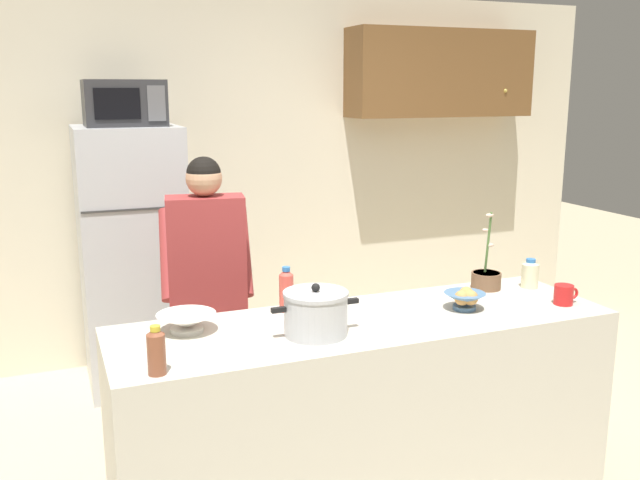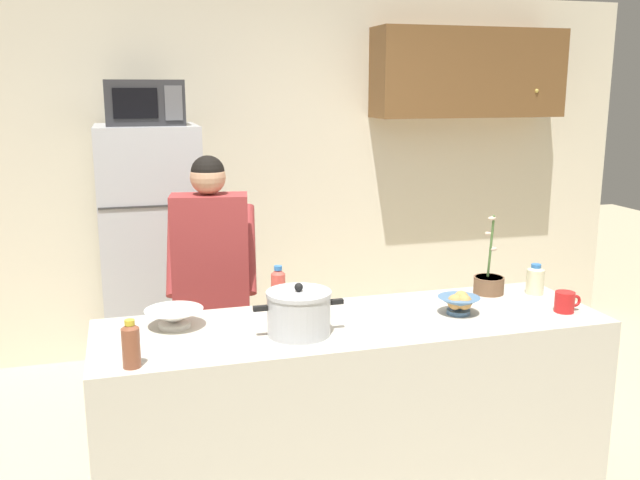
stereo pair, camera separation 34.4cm
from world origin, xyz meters
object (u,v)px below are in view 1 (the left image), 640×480
(refrigerator, at_px, (133,258))
(cooking_pot, at_px, (316,313))
(bottle_near_edge, at_px, (286,290))
(coffee_mug, at_px, (564,295))
(microwave, at_px, (124,103))
(potted_orchid, at_px, (486,277))
(bottle_mid_counter, at_px, (156,351))
(bottle_far_corner, at_px, (530,274))
(empty_bowl, at_px, (186,321))
(person_near_pot, at_px, (207,271))
(bread_bowl, at_px, (465,299))

(refrigerator, relative_size, cooking_pot, 4.42)
(cooking_pot, distance_m, bottle_near_edge, 0.34)
(coffee_mug, bearing_deg, microwave, 131.62)
(cooking_pot, relative_size, potted_orchid, 0.96)
(bottle_mid_counter, relative_size, bottle_far_corner, 1.21)
(bottle_near_edge, xyz_separation_m, bottle_far_corner, (1.29, -0.10, -0.03))
(microwave, distance_m, cooking_pot, 2.15)
(bottle_far_corner, distance_m, potted_orchid, 0.23)
(refrigerator, relative_size, empty_bowl, 6.76)
(person_near_pot, distance_m, potted_orchid, 1.45)
(microwave, distance_m, empty_bowl, 1.90)
(coffee_mug, bearing_deg, cooking_pot, 177.68)
(microwave, xyz_separation_m, potted_orchid, (1.57, -1.62, -0.86))
(bottle_near_edge, height_order, bottle_mid_counter, bottle_near_edge)
(cooking_pot, height_order, bottle_mid_counter, cooking_pot)
(bottle_far_corner, bearing_deg, microwave, 136.67)
(microwave, relative_size, bottle_mid_counter, 2.62)
(microwave, relative_size, cooking_pot, 1.25)
(person_near_pot, height_order, bottle_far_corner, person_near_pot)
(bottle_far_corner, height_order, potted_orchid, potted_orchid)
(microwave, bearing_deg, cooking_pot, -75.23)
(refrigerator, distance_m, potted_orchid, 2.27)
(bottle_near_edge, bearing_deg, cooking_pot, -88.27)
(bread_bowl, bearing_deg, microwave, 124.22)
(refrigerator, distance_m, person_near_pot, 1.04)
(refrigerator, height_order, person_near_pot, refrigerator)
(refrigerator, relative_size, coffee_mug, 12.94)
(cooking_pot, height_order, coffee_mug, cooking_pot)
(person_near_pot, bearing_deg, bread_bowl, -41.84)
(coffee_mug, xyz_separation_m, bottle_mid_counter, (-1.93, -0.12, 0.04))
(empty_bowl, bearing_deg, microwave, 90.49)
(cooking_pot, relative_size, bottle_mid_counter, 2.09)
(potted_orchid, bearing_deg, empty_bowl, -177.24)
(coffee_mug, xyz_separation_m, bottle_near_edge, (-1.26, 0.39, 0.06))
(cooking_pot, height_order, bottle_far_corner, cooking_pot)
(cooking_pot, distance_m, bottle_far_corner, 1.30)
(refrigerator, distance_m, coffee_mug, 2.66)
(refrigerator, distance_m, cooking_pot, 2.02)
(refrigerator, height_order, bread_bowl, refrigerator)
(bottle_near_edge, bearing_deg, bottle_far_corner, -4.50)
(refrigerator, xyz_separation_m, person_near_pot, (0.27, -0.99, 0.13))
(microwave, relative_size, person_near_pot, 0.30)
(refrigerator, height_order, bottle_far_corner, refrigerator)
(potted_orchid, bearing_deg, person_near_pot, 153.59)
(coffee_mug, height_order, empty_bowl, coffee_mug)
(bottle_mid_counter, distance_m, bottle_far_corner, 2.00)
(bottle_near_edge, height_order, potted_orchid, potted_orchid)
(refrigerator, bearing_deg, bottle_far_corner, -43.70)
(bottle_far_corner, bearing_deg, bottle_near_edge, 175.50)
(empty_bowl, height_order, bottle_far_corner, bottle_far_corner)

